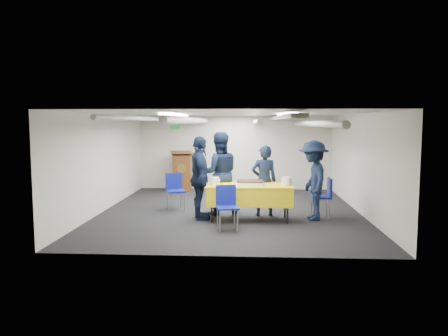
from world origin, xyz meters
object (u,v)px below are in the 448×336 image
Objects in this scene: sailor_a at (264,181)px; sailor_b at (219,173)px; sheet_cake at (250,183)px; chair_left at (175,187)px; podium at (183,171)px; chair_right at (325,193)px; sailor_c at (200,178)px; sailor_d at (313,180)px; serving_table at (250,194)px; chair_near at (227,203)px.

sailor_b is at bearing -16.21° from sailor_a.
chair_left reaches higher than sheet_cake.
podium is 4.22m from sailor_a.
sailor_c is (-2.73, -0.38, 0.37)m from chair_right.
sailor_d is at bearing 156.01° from sailor_b.
sailor_b is (-1.02, 0.11, 0.15)m from sailor_a.
sailor_a reaches higher than serving_table.
sailor_a reaches higher than chair_right.
sailor_b is (1.11, -0.53, 0.41)m from chair_left.
podium reaches higher than chair_near.
sailor_d is (1.36, 0.17, 0.04)m from sheet_cake.
sailor_a is at bearing 55.11° from serving_table.
chair_left is at bearing 147.76° from sheet_cake.
sailor_d reaches higher than sheet_cake.
sailor_d reaches higher than serving_table.
podium reaches higher than chair_left.
sailor_b is (1.35, -3.37, 0.33)m from podium.
chair_near is (-0.45, -0.85, -0.03)m from serving_table.
chair_near is at bearing 49.80° from sailor_a.
chair_left is 3.34m from sailor_d.
podium is 0.67× the size of sailor_b.
serving_table is at bearing -87.15° from sailor_d.
serving_table is 0.97× the size of sailor_b.
podium is 0.73× the size of sailor_d.
podium is 3.65m from sailor_b.
serving_table is at bearing -166.38° from chair_right.
sailor_c is at bearing 125.50° from chair_near.
sheet_cake is at bearing 48.35° from sailor_a.
podium is 0.69× the size of sailor_c.
chair_left is at bearing -85.13° from podium.
chair_near is 1.55m from sailor_a.
sheet_cake is 0.45× the size of podium.
sailor_c is (-0.63, 0.88, 0.37)m from chair_near.
sailor_b is at bearing -46.42° from sailor_c.
chair_left is 0.48× the size of sailor_c.
sailor_c is (0.98, -3.93, 0.29)m from podium.
serving_table is 1.01× the size of sailor_c.
sailor_b is at bearing 138.83° from sheet_cake.
serving_table is 1.41m from sailor_d.
sailor_d is at bearing 6.95° from sheet_cake.
serving_table is at bearing 106.56° from sheet_cake.
sailor_c is at bearing -90.05° from sailor_d.
sailor_a is at bearing 59.64° from chair_near.
podium is 1.44× the size of chair_left.
sheet_cake is 0.30× the size of sailor_b.
sailor_c reaches higher than podium.
chair_right is at bearing 13.62° from serving_table.
sailor_b is (-0.71, 0.62, 0.12)m from sheet_cake.
serving_table is at bearing 45.27° from sailor_a.
sailor_a is (0.77, 1.32, 0.26)m from chair_near.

